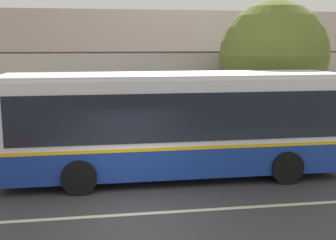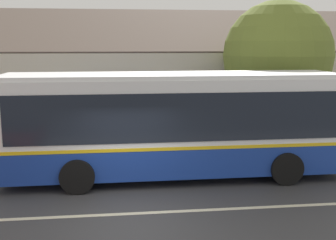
{
  "view_description": "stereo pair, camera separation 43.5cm",
  "coord_description": "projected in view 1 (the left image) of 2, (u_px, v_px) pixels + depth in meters",
  "views": [
    {
      "loc": [
        -0.67,
        -9.95,
        4.2
      ],
      "look_at": [
        1.42,
        3.51,
        1.73
      ],
      "focal_mm": 45.0,
      "sensor_mm": 36.0,
      "label": 1
    },
    {
      "loc": [
        -0.23,
        -10.01,
        4.2
      ],
      "look_at": [
        1.42,
        3.51,
        1.73
      ],
      "focal_mm": 45.0,
      "sensor_mm": 36.0,
      "label": 2
    }
  ],
  "objects": [
    {
      "name": "bus_stop_sign",
      "position": [
        335.0,
        111.0,
        16.33
      ],
      "size": [
        0.36,
        0.07,
        2.4
      ],
      "color": "gray",
      "rests_on": "sidewalk_far"
    },
    {
      "name": "transit_bus",
      "position": [
        174.0,
        122.0,
        13.26
      ],
      "size": [
        10.69,
        2.81,
        3.3
      ],
      "color": "navy",
      "rests_on": "ground"
    },
    {
      "name": "street_tree_primary",
      "position": [
        273.0,
        55.0,
        17.61
      ],
      "size": [
        4.5,
        4.5,
        5.99
      ],
      "color": "#4C3828",
      "rests_on": "ground"
    },
    {
      "name": "sidewalk_far",
      "position": [
        122.0,
        152.0,
        16.34
      ],
      "size": [
        60.0,
        3.0,
        0.15
      ],
      "primitive_type": "cube",
      "color": "gray",
      "rests_on": "ground"
    },
    {
      "name": "bench_by_building",
      "position": [
        13.0,
        146.0,
        15.1
      ],
      "size": [
        1.8,
        0.51,
        0.94
      ],
      "color": "brown",
      "rests_on": "sidewalk_far"
    },
    {
      "name": "ground_plane",
      "position": [
        133.0,
        214.0,
        10.52
      ],
      "size": [
        300.0,
        300.0,
        0.0
      ],
      "primitive_type": "plane",
      "color": "#38383A"
    },
    {
      "name": "lane_divider_stripe",
      "position": [
        133.0,
        214.0,
        10.52
      ],
      "size": [
        60.0,
        0.16,
        0.01
      ],
      "primitive_type": "cube",
      "color": "beige",
      "rests_on": "ground"
    },
    {
      "name": "community_building",
      "position": [
        113.0,
        84.0,
        23.05
      ],
      "size": [
        26.99,
        9.77,
        7.05
      ],
      "color": "beige",
      "rests_on": "ground"
    }
  ]
}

